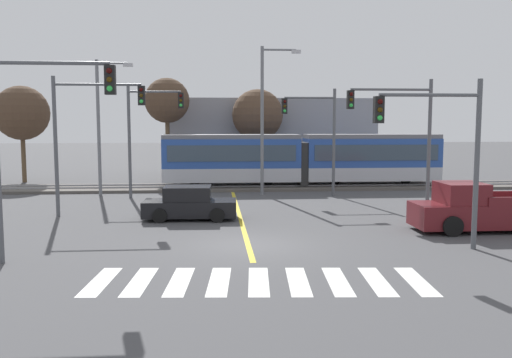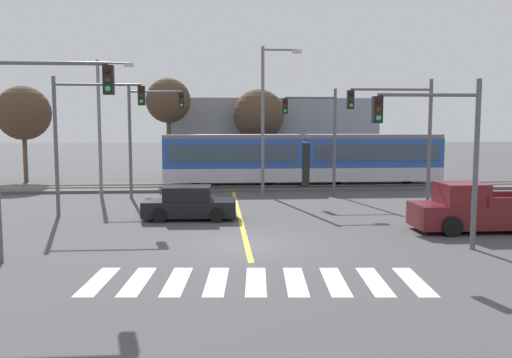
# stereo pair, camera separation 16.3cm
# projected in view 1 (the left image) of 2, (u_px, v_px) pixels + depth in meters

# --- Properties ---
(ground_plane) EXTENTS (200.00, 200.00, 0.00)m
(ground_plane) POSITION_uv_depth(u_px,v_px,m) (248.00, 245.00, 19.51)
(ground_plane) COLOR #474749
(track_bed) EXTENTS (120.00, 4.00, 0.18)m
(track_bed) POSITION_uv_depth(u_px,v_px,m) (232.00, 187.00, 36.25)
(track_bed) COLOR #56514C
(track_bed) RESTS_ON ground
(rail_near) EXTENTS (120.00, 0.08, 0.10)m
(rail_near) POSITION_uv_depth(u_px,v_px,m) (232.00, 186.00, 35.52)
(rail_near) COLOR #939399
(rail_near) RESTS_ON track_bed
(rail_far) EXTENTS (120.00, 0.08, 0.10)m
(rail_far) POSITION_uv_depth(u_px,v_px,m) (231.00, 184.00, 36.94)
(rail_far) COLOR #939399
(rail_far) RESTS_ON track_bed
(light_rail_tram) EXTENTS (18.50, 2.64, 3.43)m
(light_rail_tram) POSITION_uv_depth(u_px,v_px,m) (302.00, 158.00, 36.41)
(light_rail_tram) COLOR #B7BAC1
(light_rail_tram) RESTS_ON track_bed
(crosswalk_stripe_0) EXTENTS (0.77, 2.83, 0.01)m
(crosswalk_stripe_0) POSITION_uv_depth(u_px,v_px,m) (101.00, 281.00, 15.04)
(crosswalk_stripe_0) COLOR silver
(crosswalk_stripe_0) RESTS_ON ground
(crosswalk_stripe_1) EXTENTS (0.77, 2.83, 0.01)m
(crosswalk_stripe_1) POSITION_uv_depth(u_px,v_px,m) (140.00, 281.00, 15.04)
(crosswalk_stripe_1) COLOR silver
(crosswalk_stripe_1) RESTS_ON ground
(crosswalk_stripe_2) EXTENTS (0.77, 2.83, 0.01)m
(crosswalk_stripe_2) POSITION_uv_depth(u_px,v_px,m) (180.00, 281.00, 15.05)
(crosswalk_stripe_2) COLOR silver
(crosswalk_stripe_2) RESTS_ON ground
(crosswalk_stripe_3) EXTENTS (0.77, 2.83, 0.01)m
(crosswalk_stripe_3) POSITION_uv_depth(u_px,v_px,m) (219.00, 281.00, 15.05)
(crosswalk_stripe_3) COLOR silver
(crosswalk_stripe_3) RESTS_ON ground
(crosswalk_stripe_4) EXTENTS (0.77, 2.83, 0.01)m
(crosswalk_stripe_4) POSITION_uv_depth(u_px,v_px,m) (259.00, 281.00, 15.06)
(crosswalk_stripe_4) COLOR silver
(crosswalk_stripe_4) RESTS_ON ground
(crosswalk_stripe_5) EXTENTS (0.77, 2.83, 0.01)m
(crosswalk_stripe_5) POSITION_uv_depth(u_px,v_px,m) (298.00, 281.00, 15.06)
(crosswalk_stripe_5) COLOR silver
(crosswalk_stripe_5) RESTS_ON ground
(crosswalk_stripe_6) EXTENTS (0.77, 2.83, 0.01)m
(crosswalk_stripe_6) POSITION_uv_depth(u_px,v_px,m) (338.00, 281.00, 15.07)
(crosswalk_stripe_6) COLOR silver
(crosswalk_stripe_6) RESTS_ON ground
(crosswalk_stripe_7) EXTENTS (0.77, 2.83, 0.01)m
(crosswalk_stripe_7) POSITION_uv_depth(u_px,v_px,m) (377.00, 281.00, 15.07)
(crosswalk_stripe_7) COLOR silver
(crosswalk_stripe_7) RESTS_ON ground
(crosswalk_stripe_8) EXTENTS (0.77, 2.83, 0.01)m
(crosswalk_stripe_8) POSITION_uv_depth(u_px,v_px,m) (416.00, 281.00, 15.08)
(crosswalk_stripe_8) COLOR silver
(crosswalk_stripe_8) RESTS_ON ground
(lane_centre_line) EXTENTS (0.20, 17.38, 0.01)m
(lane_centre_line) POSITION_uv_depth(u_px,v_px,m) (240.00, 216.00, 25.66)
(lane_centre_line) COLOR gold
(lane_centre_line) RESTS_ON ground
(sedan_crossing) EXTENTS (4.26, 2.03, 1.52)m
(sedan_crossing) POSITION_uv_depth(u_px,v_px,m) (190.00, 204.00, 24.65)
(sedan_crossing) COLOR black
(sedan_crossing) RESTS_ON ground
(pickup_truck) EXTENTS (5.40, 2.25, 1.98)m
(pickup_truck) POSITION_uv_depth(u_px,v_px,m) (477.00, 210.00, 22.02)
(pickup_truck) COLOR maroon
(pickup_truck) RESTS_ON ground
(traffic_light_far_left) EXTENTS (3.25, 0.38, 6.51)m
(traffic_light_far_left) POSITION_uv_depth(u_px,v_px,m) (147.00, 125.00, 31.31)
(traffic_light_far_left) COLOR #515459
(traffic_light_far_left) RESTS_ON ground
(traffic_light_far_right) EXTENTS (3.25, 0.38, 6.40)m
(traffic_light_far_right) POSITION_uv_depth(u_px,v_px,m) (317.00, 127.00, 32.18)
(traffic_light_far_right) COLOR #515459
(traffic_light_far_right) RESTS_ON ground
(traffic_light_mid_right) EXTENTS (4.25, 0.38, 6.51)m
(traffic_light_mid_right) POSITION_uv_depth(u_px,v_px,m) (402.00, 125.00, 26.52)
(traffic_light_mid_right) COLOR #515459
(traffic_light_mid_right) RESTS_ON ground
(traffic_light_near_right) EXTENTS (3.75, 0.38, 5.88)m
(traffic_light_near_right) POSITION_uv_depth(u_px,v_px,m) (442.00, 139.00, 18.43)
(traffic_light_near_right) COLOR #515459
(traffic_light_near_right) RESTS_ON ground
(traffic_light_near_left) EXTENTS (3.75, 0.38, 6.61)m
(traffic_light_near_left) POSITION_uv_depth(u_px,v_px,m) (35.00, 124.00, 16.64)
(traffic_light_near_left) COLOR #515459
(traffic_light_near_left) RESTS_ON ground
(traffic_light_mid_left) EXTENTS (4.25, 0.38, 6.54)m
(traffic_light_mid_left) POSITION_uv_depth(u_px,v_px,m) (85.00, 123.00, 25.19)
(traffic_light_mid_left) COLOR #515459
(traffic_light_mid_left) RESTS_ON ground
(street_lamp_west) EXTENTS (2.21, 0.28, 8.12)m
(street_lamp_west) POSITION_uv_depth(u_px,v_px,m) (102.00, 119.00, 32.48)
(street_lamp_west) COLOR slate
(street_lamp_west) RESTS_ON ground
(street_lamp_centre) EXTENTS (2.42, 0.28, 8.94)m
(street_lamp_centre) POSITION_uv_depth(u_px,v_px,m) (266.00, 111.00, 32.69)
(street_lamp_centre) COLOR slate
(street_lamp_centre) RESTS_ON ground
(bare_tree_far_west) EXTENTS (3.96, 3.96, 7.07)m
(bare_tree_far_west) POSITION_uv_depth(u_px,v_px,m) (22.00, 113.00, 39.47)
(bare_tree_far_west) COLOR brown
(bare_tree_far_west) RESTS_ON ground
(bare_tree_west) EXTENTS (3.33, 3.33, 7.69)m
(bare_tree_west) POSITION_uv_depth(u_px,v_px,m) (167.00, 101.00, 40.08)
(bare_tree_west) COLOR brown
(bare_tree_west) RESTS_ON ground
(bare_tree_east) EXTENTS (3.95, 3.95, 6.96)m
(bare_tree_east) POSITION_uv_depth(u_px,v_px,m) (258.00, 115.00, 41.75)
(bare_tree_east) COLOR brown
(bare_tree_east) RESTS_ON ground
(building_backdrop_far) EXTENTS (17.03, 6.00, 6.35)m
(building_backdrop_far) POSITION_uv_depth(u_px,v_px,m) (270.00, 137.00, 46.26)
(building_backdrop_far) COLOR gray
(building_backdrop_far) RESTS_ON ground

